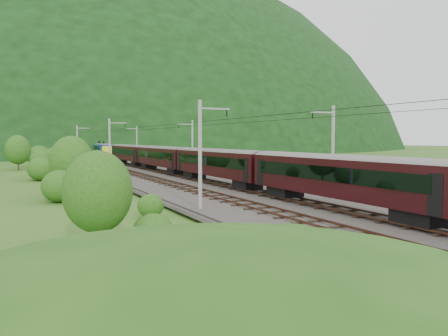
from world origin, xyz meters
name	(u,v)px	position (x,y,z in m)	size (l,w,h in m)	color
ground	(271,207)	(0.00, 0.00, 0.00)	(600.00, 600.00, 0.00)	#36591C
railbed	(218,192)	(0.00, 10.00, 0.15)	(14.00, 220.00, 0.30)	#38332D
track_left	(196,191)	(-2.40, 10.00, 0.37)	(2.40, 220.00, 0.27)	brown
track_right	(239,188)	(2.40, 10.00, 0.37)	(2.40, 220.00, 0.27)	brown
catenary_left	(110,146)	(-6.12, 32.00, 4.50)	(2.54, 192.28, 8.00)	gray
catenary_right	(192,145)	(6.12, 32.00, 4.50)	(2.54, 192.28, 8.00)	gray
overhead_wires	(218,123)	(0.00, 10.00, 7.10)	(4.83, 198.00, 0.03)	black
mountain_main	(43,148)	(0.00, 260.00, 0.00)	(504.00, 360.00, 244.00)	black
train	(219,159)	(2.40, 14.70, 3.22)	(2.68, 147.98, 4.65)	black
hazard_post_near	(113,162)	(-0.54, 56.77, 0.98)	(0.14, 0.14, 1.35)	red
hazard_post_far	(111,160)	(0.51, 64.05, 0.99)	(0.15, 0.15, 1.39)	red
signal	(105,163)	(-4.51, 44.05, 1.43)	(0.21, 0.21, 1.92)	black
vegetation_left	(58,165)	(-13.44, 26.95, 2.28)	(13.24, 148.26, 6.14)	#214B14
vegetation_right	(275,171)	(12.36, 18.55, 1.32)	(5.10, 101.96, 3.06)	#214B14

